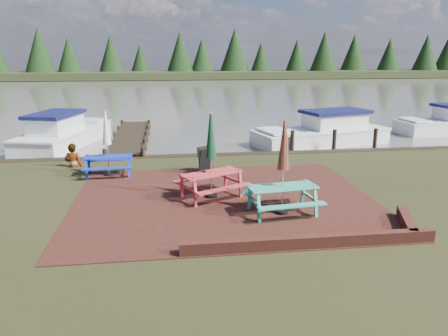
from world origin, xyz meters
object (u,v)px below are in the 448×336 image
picnic_table_teal (283,182)px  jetty (131,136)px  chalkboard (205,160)px  boat_near (323,134)px  picnic_table_blue (108,153)px  person (72,144)px  picnic_table_red (211,169)px  boat_jetty (63,135)px

picnic_table_teal → jetty: (-4.92, 11.63, -0.80)m
chalkboard → boat_near: boat_near is taller
picnic_table_blue → person: (-1.52, 1.41, 0.10)m
picnic_table_teal → picnic_table_red: size_ratio=1.00×
chalkboard → boat_near: (6.45, 5.27, -0.13)m
boat_jetty → person: person is taller
boat_near → person: (-11.48, -3.73, 0.57)m
picnic_table_blue → boat_near: picnic_table_blue is taller
chalkboard → person: (-5.03, 1.54, 0.43)m
picnic_table_teal → person: picnic_table_teal is taller
picnic_table_red → picnic_table_blue: 4.53m
picnic_table_teal → picnic_table_blue: 6.96m
picnic_table_red → chalkboard: size_ratio=2.71×
jetty → picnic_table_teal: bearing=-67.1°
picnic_table_blue → boat_jetty: size_ratio=0.34×
chalkboard → boat_jetty: (-6.46, 6.60, -0.12)m
picnic_table_teal → picnic_table_red: 2.43m
picnic_table_red → chalkboard: 2.86m
jetty → boat_near: size_ratio=1.24×
chalkboard → jetty: 7.85m
picnic_table_red → picnic_table_blue: picnic_table_red is taller
picnic_table_teal → picnic_table_red: picnic_table_teal is taller
jetty → person: person is taller
picnic_table_teal → boat_near: size_ratio=0.36×
picnic_table_blue → boat_near: (9.96, 5.14, -0.46)m
picnic_table_red → person: picnic_table_red is taller
picnic_table_red → picnic_table_blue: size_ratio=1.10×
jetty → boat_jetty: (-3.26, -0.56, 0.26)m
picnic_table_blue → chalkboard: size_ratio=2.46×
picnic_table_teal → jetty: 12.66m
boat_jetty → person: (1.43, -5.05, 0.55)m
picnic_table_red → jetty: bearing=80.5°
picnic_table_red → jetty: picnic_table_red is taller
picnic_table_blue → boat_near: bearing=24.6°
picnic_table_teal → picnic_table_red: (-1.79, 1.64, -0.00)m
picnic_table_teal → boat_near: picnic_table_teal is taller
boat_jetty → boat_near: bearing=9.1°
picnic_table_red → person: 6.61m
picnic_table_red → picnic_table_blue: bearing=112.3°
picnic_table_red → boat_near: size_ratio=0.36×
boat_jetty → boat_near: size_ratio=0.96×
boat_jetty → jetty: bearing=24.7°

